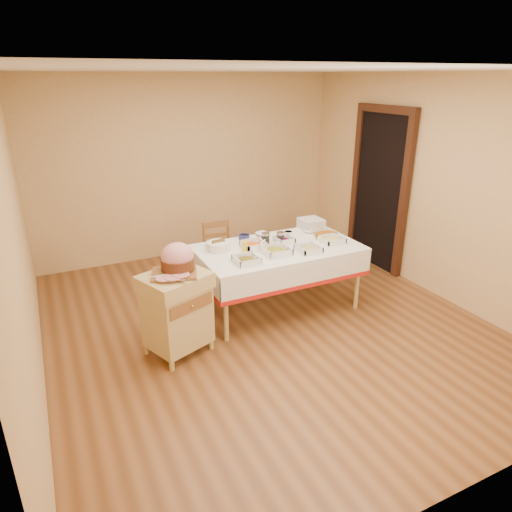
{
  "coord_description": "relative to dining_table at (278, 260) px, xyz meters",
  "views": [
    {
      "loc": [
        -2.02,
        -3.91,
        2.56
      ],
      "look_at": [
        -0.03,
        0.2,
        0.74
      ],
      "focal_mm": 32.0,
      "sensor_mm": 36.0,
      "label": 1
    }
  ],
  "objects": [
    {
      "name": "bowl_white_imported",
      "position": [
        0.01,
        0.43,
        0.18
      ],
      "size": [
        0.17,
        0.17,
        0.04
      ],
      "primitive_type": "imported",
      "rotation": [
        0.0,
        0.0,
        0.13
      ],
      "color": "white",
      "rests_on": "dining_table"
    },
    {
      "name": "serving_dish_f",
      "position": [
        0.13,
        0.1,
        0.19
      ],
      "size": [
        0.21,
        0.2,
        0.09
      ],
      "color": "white",
      "rests_on": "dining_table"
    },
    {
      "name": "room_shell",
      "position": [
        -0.3,
        -0.3,
        0.7
      ],
      "size": [
        5.0,
        5.0,
        5.0
      ],
      "color": "brown",
      "rests_on": "ground"
    },
    {
      "name": "mustard_bottle",
      "position": [
        -0.42,
        0.0,
        0.23
      ],
      "size": [
        0.05,
        0.05,
        0.16
      ],
      "color": "yellow",
      "rests_on": "dining_table"
    },
    {
      "name": "serving_dish_c",
      "position": [
        0.22,
        -0.28,
        0.19
      ],
      "size": [
        0.24,
        0.24,
        0.1
      ],
      "color": "white",
      "rests_on": "dining_table"
    },
    {
      "name": "preserve_jar_right",
      "position": [
        0.09,
        0.12,
        0.22
      ],
      "size": [
        0.1,
        0.1,
        0.12
      ],
      "color": "silver",
      "rests_on": "dining_table"
    },
    {
      "name": "serving_dish_e",
      "position": [
        -0.27,
        0.07,
        0.2
      ],
      "size": [
        0.26,
        0.24,
        0.12
      ],
      "color": "white",
      "rests_on": "dining_table"
    },
    {
      "name": "ham_on_board",
      "position": [
        -1.27,
        -0.37,
        0.36
      ],
      "size": [
        0.44,
        0.42,
        0.29
      ],
      "color": "brown",
      "rests_on": "butcher_cart"
    },
    {
      "name": "serving_dish_d",
      "position": [
        0.62,
        -0.14,
        0.19
      ],
      "size": [
        0.25,
        0.25,
        0.09
      ],
      "color": "white",
      "rests_on": "dining_table"
    },
    {
      "name": "bowl_small_imported",
      "position": [
        0.58,
        0.28,
        0.19
      ],
      "size": [
        0.21,
        0.21,
        0.05
      ],
      "primitive_type": "imported",
      "rotation": [
        0.0,
        0.0,
        0.27
      ],
      "color": "white",
      "rests_on": "dining_table"
    },
    {
      "name": "plate_stack",
      "position": [
        0.68,
        0.39,
        0.23
      ],
      "size": [
        0.27,
        0.27,
        0.13
      ],
      "color": "white",
      "rests_on": "dining_table"
    },
    {
      "name": "dining_table",
      "position": [
        0.0,
        0.0,
        0.0
      ],
      "size": [
        1.82,
        1.02,
        0.76
      ],
      "color": "tan",
      "rests_on": "ground"
    },
    {
      "name": "serving_dish_b",
      "position": [
        -0.13,
        -0.19,
        0.2
      ],
      "size": [
        0.28,
        0.28,
        0.11
      ],
      "color": "white",
      "rests_on": "dining_table"
    },
    {
      "name": "brass_platter",
      "position": [
        0.69,
        0.08,
        0.18
      ],
      "size": [
        0.31,
        0.22,
        0.04
      ],
      "color": "gold",
      "rests_on": "dining_table"
    },
    {
      "name": "preserve_jar_left",
      "position": [
        -0.07,
        0.17,
        0.22
      ],
      "size": [
        0.1,
        0.1,
        0.12
      ],
      "color": "silver",
      "rests_on": "dining_table"
    },
    {
      "name": "dining_chair",
      "position": [
        -0.39,
        0.84,
        -0.16
      ],
      "size": [
        0.4,
        0.38,
        0.85
      ],
      "color": "brown",
      "rests_on": "ground"
    },
    {
      "name": "small_bowl_left",
      "position": [
        -0.67,
        0.36,
        0.19
      ],
      "size": [
        0.11,
        0.11,
        0.05
      ],
      "color": "white",
      "rests_on": "dining_table"
    },
    {
      "name": "small_bowl_mid",
      "position": [
        -0.24,
        0.4,
        0.19
      ],
      "size": [
        0.13,
        0.13,
        0.05
      ],
      "color": "navy",
      "rests_on": "dining_table"
    },
    {
      "name": "butcher_cart",
      "position": [
        -1.32,
        -0.4,
        -0.12
      ],
      "size": [
        0.73,
        0.67,
        0.83
      ],
      "color": "tan",
      "rests_on": "ground"
    },
    {
      "name": "bread_basket",
      "position": [
        -0.64,
        0.19,
        0.21
      ],
      "size": [
        0.26,
        0.26,
        0.11
      ],
      "color": "white",
      "rests_on": "dining_table"
    },
    {
      "name": "serving_dish_a",
      "position": [
        -0.52,
        -0.28,
        0.2
      ],
      "size": [
        0.25,
        0.24,
        0.11
      ],
      "color": "white",
      "rests_on": "dining_table"
    },
    {
      "name": "small_bowl_right",
      "position": [
        0.28,
        0.28,
        0.19
      ],
      "size": [
        0.12,
        0.12,
        0.06
      ],
      "color": "white",
      "rests_on": "dining_table"
    },
    {
      "name": "doorway",
      "position": [
        1.9,
        0.6,
        0.51
      ],
      "size": [
        0.09,
        1.1,
        2.2
      ],
      "color": "black",
      "rests_on": "ground"
    }
  ]
}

